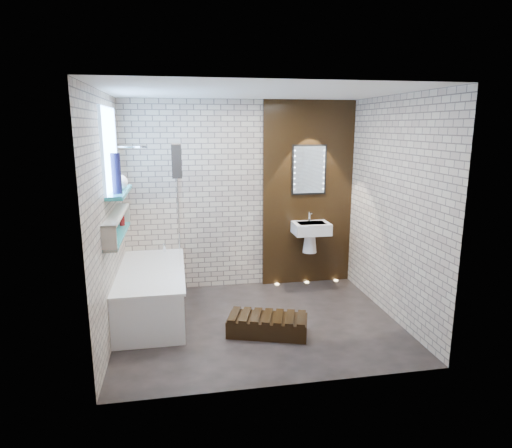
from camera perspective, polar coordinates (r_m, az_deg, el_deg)
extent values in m
plane|color=black|center=(5.29, 0.30, -12.60)|extent=(3.20, 3.20, 0.00)
cube|color=tan|center=(6.15, -1.91, 3.66)|extent=(3.20, 0.04, 2.60)
cube|color=tan|center=(3.64, 4.07, -2.58)|extent=(3.20, 0.04, 2.60)
cube|color=tan|center=(4.86, -18.59, 0.62)|extent=(0.04, 2.60, 2.60)
cube|color=tan|center=(5.40, 17.24, 1.87)|extent=(0.04, 2.60, 2.60)
plane|color=white|center=(4.80, 0.33, 16.74)|extent=(3.20, 3.20, 0.00)
cube|color=black|center=(6.32, 6.69, 3.84)|extent=(1.30, 0.06, 2.60)
cube|color=#7FADE0|center=(5.11, -18.42, 9.13)|extent=(0.03, 1.00, 0.90)
cube|color=teal|center=(5.15, -17.24, 3.96)|extent=(0.18, 1.00, 0.04)
cube|color=teal|center=(5.04, -17.40, -1.40)|extent=(0.14, 1.30, 0.03)
cube|color=#B2A899|center=(4.99, -17.57, 1.17)|extent=(0.14, 1.30, 0.03)
cube|color=#B2A899|center=(4.40, -18.46, -1.91)|extent=(0.14, 0.03, 0.26)
cube|color=#B2A899|center=(5.63, -16.71, 1.28)|extent=(0.14, 0.03, 0.26)
cube|color=white|center=(5.53, -13.31, -8.70)|extent=(0.75, 1.70, 0.55)
cube|color=white|center=(5.44, -13.46, -5.85)|extent=(0.79, 1.74, 0.03)
cylinder|color=silver|center=(6.11, -11.74, -2.99)|extent=(0.04, 0.04, 0.12)
cube|color=white|center=(5.68, -10.02, 2.54)|extent=(0.01, 0.78, 1.40)
cube|color=black|center=(5.32, -10.23, 8.06)|extent=(0.11, 0.30, 0.39)
cylinder|color=silver|center=(5.68, -14.71, 9.64)|extent=(0.18, 0.18, 0.02)
cube|color=white|center=(6.21, 7.15, -0.56)|extent=(0.50, 0.36, 0.16)
cone|color=white|center=(6.31, 6.96, -2.41)|extent=(0.20, 0.20, 0.28)
cylinder|color=silver|center=(6.27, 6.92, 0.97)|extent=(0.03, 0.03, 0.14)
cube|color=black|center=(6.25, 6.87, 6.96)|extent=(0.50, 0.02, 0.70)
cube|color=silver|center=(6.24, 6.90, 6.95)|extent=(0.45, 0.01, 0.65)
cube|color=black|center=(4.99, 1.49, -13.00)|extent=(0.94, 0.63, 0.19)
cylinder|color=maroon|center=(4.58, -18.13, -1.87)|extent=(0.05, 0.05, 0.12)
cylinder|color=maroon|center=(5.43, -16.93, 0.58)|extent=(0.06, 0.06, 0.15)
cylinder|color=#141437|center=(4.88, -17.62, 6.25)|extent=(0.10, 0.10, 0.43)
sphere|color=white|center=(5.15, -17.17, 5.17)|extent=(0.17, 0.17, 0.17)
cylinder|color=#FFD899|center=(6.47, 2.73, -7.76)|extent=(0.06, 0.06, 0.01)
cylinder|color=#FFD899|center=(6.58, 6.58, -7.48)|extent=(0.06, 0.06, 0.01)
cylinder|color=#FFD899|center=(6.72, 10.29, -7.17)|extent=(0.06, 0.06, 0.01)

